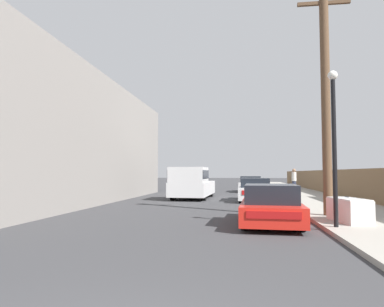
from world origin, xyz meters
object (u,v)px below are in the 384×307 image
pickup_truck (192,183)px  utility_pole (326,93)px  discarded_fridge (349,210)px  parked_sports_car_red (271,206)px  car_parked_far (251,184)px  pedestrian (294,180)px  street_lamp (334,134)px  car_parked_mid (255,190)px

pickup_truck → utility_pole: 10.71m
discarded_fridge → parked_sports_car_red: size_ratio=0.39×
car_parked_far → utility_pole: (2.08, -16.66, 3.76)m
pedestrian → street_lamp: bearing=-95.1°
discarded_fridge → parked_sports_car_red: (-2.26, 0.05, 0.09)m
car_parked_far → street_lamp: 19.46m
car_parked_far → pickup_truck: size_ratio=0.80×
discarded_fridge → pickup_truck: (-6.08, 9.86, 0.48)m
discarded_fridge → pedestrian: bearing=77.0°
pedestrian → pickup_truck: bearing=-139.5°
parked_sports_car_red → utility_pole: (2.06, 1.55, 3.81)m
car_parked_far → pickup_truck: (-3.81, -8.40, 0.33)m
pickup_truck → car_parked_far: bearing=-112.1°
discarded_fridge → car_parked_mid: bearing=94.9°
utility_pole → car_parked_mid: bearing=106.5°
discarded_fridge → car_parked_far: bearing=87.2°
pickup_truck → utility_pole: bearing=127.7°
pickup_truck → street_lamp: (5.44, -10.89, 1.67)m
discarded_fridge → parked_sports_car_red: parked_sports_car_red is taller
parked_sports_car_red → car_parked_mid: (-0.09, 8.80, 0.05)m
pedestrian → discarded_fridge: bearing=-93.1°
car_parked_mid → pedestrian: pedestrian is taller
car_parked_far → discarded_fridge: bearing=-80.1°
street_lamp → pedestrian: (1.49, 16.80, -1.58)m
pickup_truck → utility_pole: (5.89, -8.26, 3.42)m
car_parked_far → street_lamp: bearing=-82.3°
pickup_truck → street_lamp: size_ratio=1.30×
parked_sports_car_red → street_lamp: street_lamp is taller
pickup_truck → street_lamp: street_lamp is taller
car_parked_mid → pedestrian: bearing=67.0°
utility_pole → pedestrian: utility_pole is taller
discarded_fridge → street_lamp: (-0.64, -1.04, 2.15)m
parked_sports_car_red → pedestrian: size_ratio=2.39×
street_lamp → parked_sports_car_red: bearing=146.2°
parked_sports_car_red → car_parked_far: size_ratio=0.96×
car_parked_mid → utility_pole: 8.45m
parked_sports_car_red → pickup_truck: pickup_truck is taller
car_parked_far → pedestrian: size_ratio=2.48×
parked_sports_car_red → pedestrian: 16.03m
car_parked_far → parked_sports_car_red: bearing=-87.1°
car_parked_mid → car_parked_far: bearing=91.3°
pedestrian → car_parked_far: bearing=141.5°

